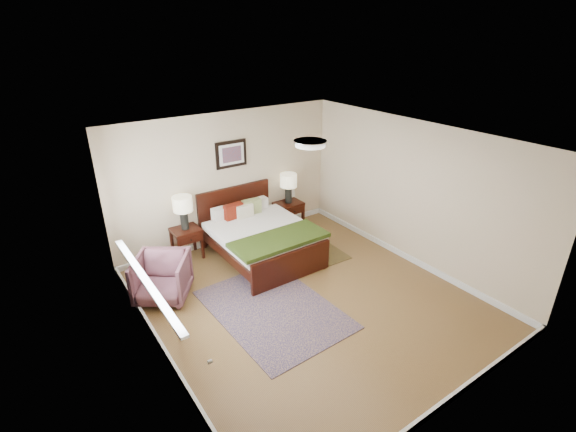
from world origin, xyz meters
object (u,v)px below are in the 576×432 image
(bed, at_px, (260,233))
(lamp_right, at_px, (288,183))
(lamp_left, at_px, (183,207))
(nightstand_right, at_px, (289,212))
(nightstand_left, at_px, (187,235))
(armchair, at_px, (162,278))
(rug_persian, at_px, (273,309))

(bed, distance_m, lamp_right, 1.45)
(lamp_left, height_order, lamp_right, lamp_left)
(lamp_right, bearing_deg, nightstand_right, -90.00)
(lamp_left, xyz_separation_m, lamp_right, (2.24, 0.00, -0.03))
(nightstand_left, bearing_deg, lamp_left, 90.00)
(bed, height_order, armchair, bed)
(bed, distance_m, rug_persian, 1.67)
(lamp_left, distance_m, lamp_right, 2.24)
(armchair, distance_m, rug_persian, 1.77)
(bed, xyz_separation_m, armchair, (-1.89, -0.23, -0.14))
(nightstand_right, bearing_deg, bed, -147.40)
(nightstand_left, xyz_separation_m, lamp_right, (2.24, 0.02, 0.53))
(lamp_left, xyz_separation_m, rug_persian, (0.43, -2.19, -1.00))
(bed, height_order, nightstand_right, bed)
(lamp_right, height_order, rug_persian, lamp_right)
(bed, bearing_deg, armchair, -173.18)
(rug_persian, bearing_deg, bed, 63.52)
(bed, distance_m, armchair, 1.91)
(nightstand_left, xyz_separation_m, rug_persian, (0.43, -2.17, -0.45))
(nightstand_right, xyz_separation_m, rug_persian, (-1.81, -2.18, -0.34))
(bed, relative_size, lamp_left, 3.25)
(nightstand_left, xyz_separation_m, armchair, (-0.80, -0.95, -0.10))
(nightstand_left, distance_m, armchair, 1.25)
(lamp_left, height_order, armchair, lamp_left)
(lamp_left, relative_size, lamp_right, 1.00)
(nightstand_left, height_order, lamp_right, lamp_right)
(nightstand_left, bearing_deg, bed, -33.55)
(nightstand_left, height_order, nightstand_right, nightstand_left)
(bed, bearing_deg, rug_persian, -114.76)
(lamp_left, xyz_separation_m, armchair, (-0.80, -0.97, -0.65))
(lamp_right, bearing_deg, bed, -146.90)
(bed, relative_size, nightstand_right, 3.57)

